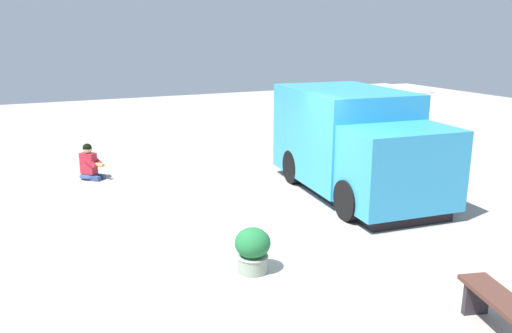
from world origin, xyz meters
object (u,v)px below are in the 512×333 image
Objects in this scene: food_truck at (355,145)px; person_customer at (90,165)px; planter_flowering_far at (253,249)px; planter_flowering_near at (297,137)px; plaza_bench at (508,313)px.

person_customer is at bearing -34.09° from food_truck.
person_customer reaches higher than planter_flowering_far.
food_truck reaches higher than planter_flowering_far.
planter_flowering_near is 1.11× the size of planter_flowering_far.
person_customer is 10.04m from plaza_bench.
food_truck is at bearing 145.91° from person_customer.
planter_flowering_near reaches higher than planter_flowering_far.
food_truck is 6.04m from plaza_bench.
person_customer is at bearing -75.90° from planter_flowering_far.
planter_flowering_far is (3.77, 2.76, -0.73)m from food_truck.
plaza_bench is at bearing 72.86° from food_truck.
food_truck is 6.10× the size of planter_flowering_near.
food_truck is at bearing 78.31° from planter_flowering_near.
planter_flowering_near reaches higher than plaza_bench.
planter_flowering_far is at bearing -55.96° from plaza_bench.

